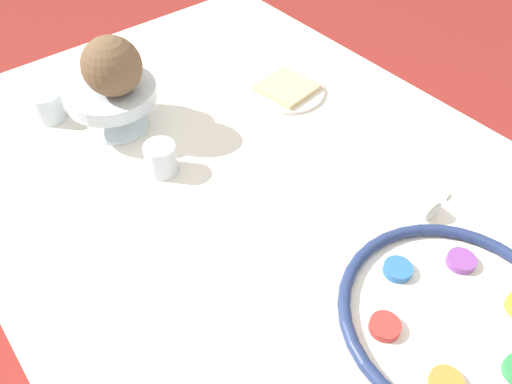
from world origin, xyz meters
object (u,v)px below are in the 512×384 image
(coconut, at_px, (112,66))
(cup_mid, at_px, (49,107))
(napkin_roll, at_px, (397,183))
(seder_plate, at_px, (454,317))
(cup_near, at_px, (161,159))
(orange_fruit, at_px, (112,59))
(bread_plate, at_px, (287,90))
(fruit_stand, at_px, (112,98))

(coconut, xyz_separation_m, cup_mid, (0.14, 0.11, -0.13))
(napkin_roll, height_order, cup_mid, cup_mid)
(seder_plate, xyz_separation_m, cup_near, (0.56, 0.17, 0.02))
(cup_near, distance_m, cup_mid, 0.31)
(seder_plate, relative_size, orange_fruit, 4.40)
(bread_plate, relative_size, cup_mid, 2.74)
(fruit_stand, xyz_separation_m, cup_near, (-0.18, -0.00, -0.04))
(fruit_stand, xyz_separation_m, cup_mid, (0.12, 0.10, -0.04))
(orange_fruit, height_order, cup_mid, orange_fruit)
(coconut, bearing_deg, cup_near, 178.28)
(seder_plate, bearing_deg, fruit_stand, 12.71)
(orange_fruit, xyz_separation_m, cup_mid, (0.09, 0.13, -0.11))
(bread_plate, bearing_deg, coconut, 73.02)
(napkin_roll, relative_size, cup_mid, 2.83)
(fruit_stand, distance_m, bread_plate, 0.40)
(seder_plate, relative_size, bread_plate, 1.99)
(coconut, distance_m, cup_near, 0.20)
(coconut, height_order, cup_mid, coconut)
(orange_fruit, relative_size, bread_plate, 0.45)
(seder_plate, relative_size, cup_near, 5.47)
(orange_fruit, bearing_deg, cup_near, 172.24)
(orange_fruit, bearing_deg, fruit_stand, 135.85)
(seder_plate, distance_m, cup_near, 0.59)
(fruit_stand, height_order, orange_fruit, orange_fruit)
(napkin_roll, distance_m, cup_near, 0.45)
(orange_fruit, distance_m, bread_plate, 0.40)
(orange_fruit, height_order, napkin_roll, orange_fruit)
(seder_plate, distance_m, bread_plate, 0.64)
(napkin_roll, bearing_deg, seder_plate, 147.77)
(seder_plate, bearing_deg, cup_mid, 17.36)
(coconut, bearing_deg, bread_plate, -106.98)
(fruit_stand, bearing_deg, cup_mid, 40.82)
(fruit_stand, height_order, bread_plate, fruit_stand)
(seder_plate, bearing_deg, coconut, 12.65)
(seder_plate, bearing_deg, orange_fruit, 10.07)
(bread_plate, bearing_deg, seder_plate, 161.70)
(napkin_roll, bearing_deg, coconut, 32.94)
(cup_near, bearing_deg, seder_plate, -163.57)
(seder_plate, xyz_separation_m, fruit_stand, (0.74, 0.17, 0.06))
(bread_plate, bearing_deg, napkin_roll, 172.14)
(fruit_stand, relative_size, bread_plate, 1.07)
(bread_plate, bearing_deg, fruit_stand, 69.94)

